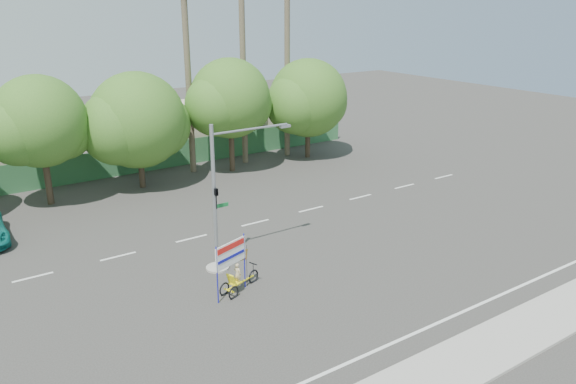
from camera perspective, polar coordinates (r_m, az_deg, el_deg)
ground at (r=25.38m, az=2.16°, el=-9.71°), size 120.00×120.00×0.00m
sidewalk_near at (r=20.74m, az=15.09°, el=-17.47°), size 50.00×2.40×0.12m
fence at (r=43.05m, az=-15.00°, el=3.21°), size 38.00×0.08×2.00m
building_right at (r=49.87m, az=-8.15°, el=6.70°), size 14.00×8.00×3.60m
tree_left at (r=37.13m, az=-23.96°, el=6.25°), size 6.66×5.60×8.07m
tree_center at (r=38.70m, az=-15.13°, el=6.78°), size 7.62×6.40×7.85m
tree_right at (r=41.31m, az=-5.95°, el=9.14°), size 6.90×5.80×8.36m
tree_far_right at (r=45.09m, az=2.01°, el=9.28°), size 7.38×6.20×7.94m
palm_tall at (r=43.07m, az=-4.69°, el=16.57°), size 3.73×3.79×17.45m
palm_mid at (r=45.23m, az=-0.09°, el=15.38°), size 3.73×3.79×15.45m
palm_short at (r=41.13m, az=-10.25°, el=14.00°), size 3.73×3.79×14.45m
traffic_signal at (r=26.21m, az=-6.82°, el=-1.86°), size 4.72×1.10×7.00m
trike_billboard at (r=24.62m, az=-5.37°, el=-7.96°), size 2.55×1.13×2.63m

